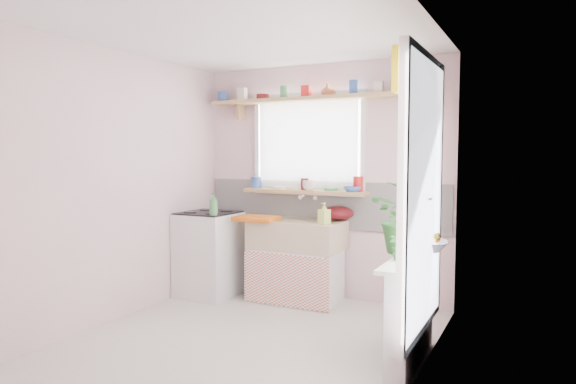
% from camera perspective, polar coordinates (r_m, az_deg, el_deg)
% --- Properties ---
extents(room, '(3.20, 3.20, 3.20)m').
position_cam_1_polar(room, '(4.61, 7.79, 2.07)').
color(room, beige).
rests_on(room, ground).
extents(sink_unit, '(0.95, 0.65, 1.11)m').
position_cam_1_polar(sink_unit, '(5.43, 1.01, -7.56)').
color(sink_unit, white).
rests_on(sink_unit, ground).
extents(cooker, '(0.58, 0.58, 0.93)m').
position_cam_1_polar(cooker, '(5.69, -8.78, -6.76)').
color(cooker, white).
rests_on(cooker, ground).
extents(radiator_ledge, '(0.22, 0.95, 0.78)m').
position_cam_1_polar(radiator_ledge, '(3.97, 13.44, -12.65)').
color(radiator_ledge, white).
rests_on(radiator_ledge, ground).
extents(windowsill, '(1.40, 0.22, 0.04)m').
position_cam_1_polar(windowsill, '(5.50, 1.86, 0.04)').
color(windowsill, tan).
rests_on(windowsill, room).
extents(pine_shelf, '(2.52, 0.24, 0.04)m').
position_cam_1_polar(pine_shelf, '(5.45, 3.30, 10.32)').
color(pine_shelf, tan).
rests_on(pine_shelf, room).
extents(shelf_crockery, '(2.47, 0.11, 0.12)m').
position_cam_1_polar(shelf_crockery, '(5.46, 3.07, 11.09)').
color(shelf_crockery, '#3359A5').
rests_on(shelf_crockery, pine_shelf).
extents(sill_crockery, '(1.35, 0.11, 0.12)m').
position_cam_1_polar(sill_crockery, '(5.50, 1.86, 0.84)').
color(sill_crockery, '#3359A5').
rests_on(sill_crockery, windowsill).
extents(dish_tray, '(0.45, 0.35, 0.04)m').
position_cam_1_polar(dish_tray, '(5.36, -3.50, -2.95)').
color(dish_tray, orange).
rests_on(dish_tray, sink_unit).
extents(colander, '(0.42, 0.42, 0.15)m').
position_cam_1_polar(colander, '(5.39, 5.57, -2.35)').
color(colander, '#500D13').
rests_on(colander, sink_unit).
extents(jade_plant, '(0.60, 0.56, 0.56)m').
position_cam_1_polar(jade_plant, '(4.04, 13.02, -2.79)').
color(jade_plant, '#2B6628').
rests_on(jade_plant, radiator_ledge).
extents(fruit_bowl, '(0.38, 0.38, 0.08)m').
position_cam_1_polar(fruit_bowl, '(4.23, 15.15, -5.80)').
color(fruit_bowl, silver).
rests_on(fruit_bowl, radiator_ledge).
extents(herb_pot, '(0.11, 0.08, 0.20)m').
position_cam_1_polar(herb_pot, '(3.79, 11.94, -5.99)').
color(herb_pot, '#2A6829').
rests_on(herb_pot, radiator_ledge).
extents(soap_bottle_sink, '(0.12, 0.12, 0.21)m').
position_cam_1_polar(soap_bottle_sink, '(5.11, 4.05, -2.36)').
color(soap_bottle_sink, '#D1E565').
rests_on(soap_bottle_sink, sink_unit).
extents(sill_cup, '(0.15, 0.15, 0.11)m').
position_cam_1_polar(sill_cup, '(5.41, 2.34, 0.75)').
color(sill_cup, white).
rests_on(sill_cup, windowsill).
extents(sill_bowl, '(0.18, 0.18, 0.06)m').
position_cam_1_polar(sill_bowl, '(5.23, 7.15, 0.32)').
color(sill_bowl, '#3765B4').
rests_on(sill_bowl, windowsill).
extents(shelf_vase, '(0.15, 0.15, 0.13)m').
position_cam_1_polar(shelf_vase, '(5.48, 4.35, 11.20)').
color(shelf_vase, '#AB6834').
rests_on(shelf_vase, pine_shelf).
extents(cooker_bottle, '(0.10, 0.10, 0.23)m').
position_cam_1_polar(cooker_bottle, '(5.31, -8.29, -1.34)').
color(cooker_bottle, '#458A4B').
rests_on(cooker_bottle, cooker).
extents(fruit, '(0.20, 0.14, 0.10)m').
position_cam_1_polar(fruit, '(4.22, 15.26, -4.96)').
color(fruit, orange).
rests_on(fruit, fruit_bowl).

